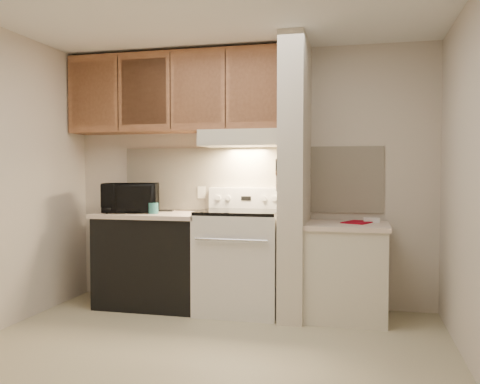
% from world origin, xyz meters
% --- Properties ---
extents(floor, '(3.60, 3.60, 0.00)m').
position_xyz_m(floor, '(0.00, 0.00, 0.00)').
color(floor, tan).
rests_on(floor, ground).
extents(ceiling, '(3.60, 3.60, 0.00)m').
position_xyz_m(ceiling, '(0.00, 0.00, 2.50)').
color(ceiling, white).
rests_on(ceiling, wall_back).
extents(wall_back, '(3.60, 2.50, 0.02)m').
position_xyz_m(wall_back, '(0.00, 1.50, 1.25)').
color(wall_back, beige).
rests_on(wall_back, floor).
extents(wall_right, '(0.02, 3.00, 2.50)m').
position_xyz_m(wall_right, '(1.80, 0.00, 1.25)').
color(wall_right, beige).
rests_on(wall_right, floor).
extents(backsplash, '(2.60, 0.02, 0.63)m').
position_xyz_m(backsplash, '(0.00, 1.49, 1.24)').
color(backsplash, '#FCEDCF').
rests_on(backsplash, wall_back).
extents(range_body, '(0.76, 0.65, 0.92)m').
position_xyz_m(range_body, '(0.00, 1.16, 0.46)').
color(range_body, silver).
rests_on(range_body, floor).
extents(oven_window, '(0.50, 0.01, 0.30)m').
position_xyz_m(oven_window, '(0.00, 0.84, 0.50)').
color(oven_window, black).
rests_on(oven_window, range_body).
extents(oven_handle, '(0.65, 0.02, 0.02)m').
position_xyz_m(oven_handle, '(0.00, 0.80, 0.72)').
color(oven_handle, silver).
rests_on(oven_handle, range_body).
extents(cooktop, '(0.74, 0.64, 0.03)m').
position_xyz_m(cooktop, '(0.00, 1.16, 0.94)').
color(cooktop, black).
rests_on(cooktop, range_body).
extents(range_backguard, '(0.76, 0.08, 0.20)m').
position_xyz_m(range_backguard, '(0.00, 1.44, 1.05)').
color(range_backguard, silver).
rests_on(range_backguard, range_body).
extents(range_display, '(0.10, 0.01, 0.04)m').
position_xyz_m(range_display, '(0.00, 1.40, 1.05)').
color(range_display, black).
rests_on(range_display, range_backguard).
extents(range_knob_left_outer, '(0.05, 0.02, 0.05)m').
position_xyz_m(range_knob_left_outer, '(-0.28, 1.40, 1.05)').
color(range_knob_left_outer, silver).
rests_on(range_knob_left_outer, range_backguard).
extents(range_knob_left_inner, '(0.05, 0.02, 0.05)m').
position_xyz_m(range_knob_left_inner, '(-0.18, 1.40, 1.05)').
color(range_knob_left_inner, silver).
rests_on(range_knob_left_inner, range_backguard).
extents(range_knob_right_inner, '(0.05, 0.02, 0.05)m').
position_xyz_m(range_knob_right_inner, '(0.18, 1.40, 1.05)').
color(range_knob_right_inner, silver).
rests_on(range_knob_right_inner, range_backguard).
extents(range_knob_right_outer, '(0.05, 0.02, 0.05)m').
position_xyz_m(range_knob_right_outer, '(0.28, 1.40, 1.05)').
color(range_knob_right_outer, silver).
rests_on(range_knob_right_outer, range_backguard).
extents(dishwasher_front, '(1.00, 0.63, 0.87)m').
position_xyz_m(dishwasher_front, '(-0.88, 1.17, 0.43)').
color(dishwasher_front, black).
rests_on(dishwasher_front, floor).
extents(left_countertop, '(1.04, 0.67, 0.04)m').
position_xyz_m(left_countertop, '(-0.88, 1.17, 0.89)').
color(left_countertop, beige).
rests_on(left_countertop, dishwasher_front).
extents(spoon_rest, '(0.21, 0.08, 0.01)m').
position_xyz_m(spoon_rest, '(-0.85, 1.36, 0.92)').
color(spoon_rest, black).
rests_on(spoon_rest, left_countertop).
extents(teal_jar, '(0.12, 0.12, 0.10)m').
position_xyz_m(teal_jar, '(-0.83, 1.06, 0.96)').
color(teal_jar, '#2C6C6C').
rests_on(teal_jar, left_countertop).
extents(outlet, '(0.08, 0.01, 0.12)m').
position_xyz_m(outlet, '(-0.48, 1.48, 1.10)').
color(outlet, beige).
rests_on(outlet, backsplash).
extents(microwave, '(0.60, 0.49, 0.29)m').
position_xyz_m(microwave, '(-1.10, 1.15, 1.05)').
color(microwave, black).
rests_on(microwave, left_countertop).
extents(partition_pillar, '(0.22, 0.70, 2.50)m').
position_xyz_m(partition_pillar, '(0.51, 1.15, 1.25)').
color(partition_pillar, beige).
rests_on(partition_pillar, floor).
extents(pillar_trim, '(0.01, 0.70, 0.04)m').
position_xyz_m(pillar_trim, '(0.39, 1.15, 1.30)').
color(pillar_trim, '#99603C').
rests_on(pillar_trim, partition_pillar).
extents(knife_strip, '(0.02, 0.42, 0.04)m').
position_xyz_m(knife_strip, '(0.39, 1.10, 1.32)').
color(knife_strip, black).
rests_on(knife_strip, partition_pillar).
extents(knife_blade_a, '(0.01, 0.03, 0.16)m').
position_xyz_m(knife_blade_a, '(0.38, 0.93, 1.22)').
color(knife_blade_a, silver).
rests_on(knife_blade_a, knife_strip).
extents(knife_handle_a, '(0.02, 0.02, 0.10)m').
position_xyz_m(knife_handle_a, '(0.38, 0.94, 1.37)').
color(knife_handle_a, black).
rests_on(knife_handle_a, knife_strip).
extents(knife_blade_b, '(0.01, 0.04, 0.18)m').
position_xyz_m(knife_blade_b, '(0.38, 1.03, 1.21)').
color(knife_blade_b, silver).
rests_on(knife_blade_b, knife_strip).
extents(knife_handle_b, '(0.02, 0.02, 0.10)m').
position_xyz_m(knife_handle_b, '(0.38, 1.01, 1.37)').
color(knife_handle_b, black).
rests_on(knife_handle_b, knife_strip).
extents(knife_blade_c, '(0.01, 0.04, 0.20)m').
position_xyz_m(knife_blade_c, '(0.38, 1.09, 1.20)').
color(knife_blade_c, silver).
rests_on(knife_blade_c, knife_strip).
extents(knife_handle_c, '(0.02, 0.02, 0.10)m').
position_xyz_m(knife_handle_c, '(0.38, 1.09, 1.37)').
color(knife_handle_c, black).
rests_on(knife_handle_c, knife_strip).
extents(knife_blade_d, '(0.01, 0.04, 0.16)m').
position_xyz_m(knife_blade_d, '(0.38, 1.19, 1.22)').
color(knife_blade_d, silver).
rests_on(knife_blade_d, knife_strip).
extents(knife_handle_d, '(0.02, 0.02, 0.10)m').
position_xyz_m(knife_handle_d, '(0.38, 1.19, 1.37)').
color(knife_handle_d, black).
rests_on(knife_handle_d, knife_strip).
extents(knife_blade_e, '(0.01, 0.04, 0.18)m').
position_xyz_m(knife_blade_e, '(0.38, 1.25, 1.21)').
color(knife_blade_e, silver).
rests_on(knife_blade_e, knife_strip).
extents(knife_handle_e, '(0.02, 0.02, 0.10)m').
position_xyz_m(knife_handle_e, '(0.38, 1.26, 1.37)').
color(knife_handle_e, black).
rests_on(knife_handle_e, knife_strip).
extents(oven_mitt, '(0.03, 0.09, 0.22)m').
position_xyz_m(oven_mitt, '(0.38, 1.32, 1.16)').
color(oven_mitt, gray).
rests_on(oven_mitt, partition_pillar).
extents(right_cab_base, '(0.70, 0.60, 0.81)m').
position_xyz_m(right_cab_base, '(0.97, 1.15, 0.40)').
color(right_cab_base, beige).
rests_on(right_cab_base, floor).
extents(right_countertop, '(0.74, 0.64, 0.04)m').
position_xyz_m(right_countertop, '(0.97, 1.15, 0.83)').
color(right_countertop, beige).
rests_on(right_countertop, right_cab_base).
extents(red_folder, '(0.31, 0.35, 0.01)m').
position_xyz_m(red_folder, '(1.07, 1.25, 0.85)').
color(red_folder, maroon).
rests_on(red_folder, right_countertop).
extents(white_box, '(0.14, 0.10, 0.04)m').
position_xyz_m(white_box, '(1.19, 1.33, 0.87)').
color(white_box, white).
rests_on(white_box, right_countertop).
extents(range_hood, '(0.78, 0.44, 0.15)m').
position_xyz_m(range_hood, '(0.00, 1.28, 1.62)').
color(range_hood, beige).
rests_on(range_hood, upper_cabinets).
extents(hood_lip, '(0.78, 0.04, 0.06)m').
position_xyz_m(hood_lip, '(0.00, 1.07, 1.58)').
color(hood_lip, beige).
rests_on(hood_lip, range_hood).
extents(upper_cabinets, '(2.18, 0.33, 0.77)m').
position_xyz_m(upper_cabinets, '(-0.69, 1.32, 2.08)').
color(upper_cabinets, '#99603C').
rests_on(upper_cabinets, wall_back).
extents(cab_door_a, '(0.46, 0.01, 0.63)m').
position_xyz_m(cab_door_a, '(-1.51, 1.17, 2.08)').
color(cab_door_a, '#99603C').
rests_on(cab_door_a, upper_cabinets).
extents(cab_gap_a, '(0.01, 0.01, 0.73)m').
position_xyz_m(cab_gap_a, '(-1.23, 1.16, 2.08)').
color(cab_gap_a, black).
rests_on(cab_gap_a, upper_cabinets).
extents(cab_door_b, '(0.46, 0.01, 0.63)m').
position_xyz_m(cab_door_b, '(-0.96, 1.17, 2.08)').
color(cab_door_b, '#99603C').
rests_on(cab_door_b, upper_cabinets).
extents(cab_gap_b, '(0.01, 0.01, 0.73)m').
position_xyz_m(cab_gap_b, '(-0.69, 1.16, 2.08)').
color(cab_gap_b, black).
rests_on(cab_gap_b, upper_cabinets).
extents(cab_door_c, '(0.46, 0.01, 0.63)m').
position_xyz_m(cab_door_c, '(-0.42, 1.17, 2.08)').
color(cab_door_c, '#99603C').
rests_on(cab_door_c, upper_cabinets).
extents(cab_gap_c, '(0.01, 0.01, 0.73)m').
position_xyz_m(cab_gap_c, '(-0.14, 1.16, 2.08)').
color(cab_gap_c, black).
rests_on(cab_gap_c, upper_cabinets).
extents(cab_door_d, '(0.46, 0.01, 0.63)m').
position_xyz_m(cab_door_d, '(0.13, 1.17, 2.08)').
color(cab_door_d, '#99603C').
rests_on(cab_door_d, upper_cabinets).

